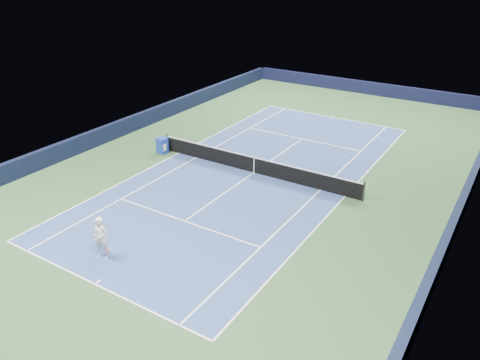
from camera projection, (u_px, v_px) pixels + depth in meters
The scene contains 19 objects.
ground at pixel (254, 173), 26.80m from camera, with size 40.00×40.00×0.00m, color #2D4F2B.
wall_far at pixel (367, 88), 41.66m from camera, with size 22.00×0.35×1.10m, color black.
wall_right at pixel (458, 215), 21.37m from camera, with size 0.35×40.00×1.10m, color #101A32.
wall_left at pixel (117, 130), 31.75m from camera, with size 0.35×40.00×1.10m, color black.
court_surface at pixel (254, 173), 26.80m from camera, with size 10.97×23.77×0.01m, color navy.
baseline_far at pixel (333, 117), 35.85m from camera, with size 10.97×0.08×0.00m, color white.
baseline_near at pixel (95, 284), 17.74m from camera, with size 10.97×0.08×0.00m, color white.
sideline_doubles_right at pixel (345, 196), 24.17m from camera, with size 0.08×23.77×0.00m, color white.
sideline_doubles_left at pixel (179, 153), 29.43m from camera, with size 0.08×23.77×0.00m, color white.
sideline_singles_right at pixel (321, 190), 24.82m from camera, with size 0.08×23.77×0.00m, color white.
sideline_singles_left at pixel (196, 157), 28.77m from camera, with size 0.08×23.77×0.00m, color white.
service_line_far at pixel (302, 139), 31.67m from camera, with size 8.23×0.08×0.00m, color white.
service_line_near at pixel (184, 221), 21.92m from camera, with size 8.23×0.08×0.00m, color white.
center_service_line at pixel (254, 172), 26.80m from camera, with size 0.08×12.80×0.00m, color white.
center_mark_far at pixel (332, 118), 35.73m from camera, with size 0.08×0.30×0.00m, color white.
center_mark_near at pixel (98, 282), 17.86m from camera, with size 0.08×0.30×0.00m, color white.
tennis_net at pixel (254, 165), 26.58m from camera, with size 12.90×0.10×1.07m.
sponsor_cube at pixel (162, 146), 29.27m from camera, with size 0.65×0.60×0.97m.
tennis_player at pixel (101, 238), 18.94m from camera, with size 0.85×1.32×2.02m.
Camera 1 is at (12.27, -21.00, 11.30)m, focal length 35.00 mm.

